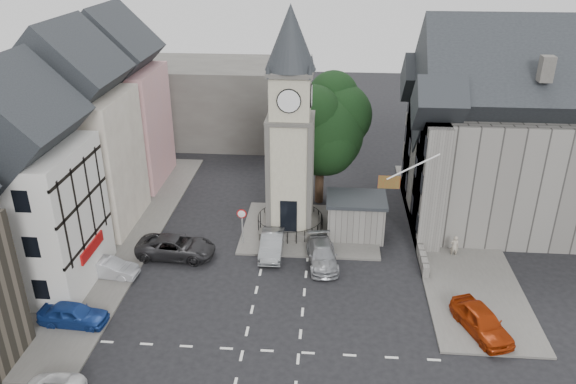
# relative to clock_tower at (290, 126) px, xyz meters

# --- Properties ---
(ground) EXTENTS (120.00, 120.00, 0.00)m
(ground) POSITION_rel_clock_tower_xyz_m (0.00, -7.99, -8.12)
(ground) COLOR black
(ground) RESTS_ON ground
(pavement_west) EXTENTS (6.00, 30.00, 0.14)m
(pavement_west) POSITION_rel_clock_tower_xyz_m (-12.50, -1.99, -8.05)
(pavement_west) COLOR #595651
(pavement_west) RESTS_ON ground
(pavement_east) EXTENTS (6.00, 26.00, 0.14)m
(pavement_east) POSITION_rel_clock_tower_xyz_m (12.00, 0.01, -8.05)
(pavement_east) COLOR #595651
(pavement_east) RESTS_ON ground
(central_island) EXTENTS (10.00, 8.00, 0.16)m
(central_island) POSITION_rel_clock_tower_xyz_m (1.50, 0.01, -8.04)
(central_island) COLOR #595651
(central_island) RESTS_ON ground
(road_markings) EXTENTS (20.00, 8.00, 0.01)m
(road_markings) POSITION_rel_clock_tower_xyz_m (0.00, -13.49, -8.12)
(road_markings) COLOR silver
(road_markings) RESTS_ON ground
(clock_tower) EXTENTS (4.86, 4.86, 16.25)m
(clock_tower) POSITION_rel_clock_tower_xyz_m (0.00, 0.00, 0.00)
(clock_tower) COLOR #4C4944
(clock_tower) RESTS_ON ground
(stone_shelter) EXTENTS (4.30, 3.30, 3.08)m
(stone_shelter) POSITION_rel_clock_tower_xyz_m (4.80, -0.49, -6.57)
(stone_shelter) COLOR slate
(stone_shelter) RESTS_ON ground
(town_tree) EXTENTS (7.20, 7.20, 10.80)m
(town_tree) POSITION_rel_clock_tower_xyz_m (2.00, 5.01, -1.15)
(town_tree) COLOR black
(town_tree) RESTS_ON ground
(warning_sign_post) EXTENTS (0.70, 0.19, 2.85)m
(warning_sign_post) POSITION_rel_clock_tower_xyz_m (-3.20, -2.56, -6.09)
(warning_sign_post) COLOR black
(warning_sign_post) RESTS_ON ground
(terrace_pink) EXTENTS (8.10, 7.60, 12.80)m
(terrace_pink) POSITION_rel_clock_tower_xyz_m (-15.50, 8.01, -1.54)
(terrace_pink) COLOR #D49591
(terrace_pink) RESTS_ON ground
(terrace_cream) EXTENTS (8.10, 7.60, 12.80)m
(terrace_cream) POSITION_rel_clock_tower_xyz_m (-15.50, 0.01, -1.54)
(terrace_cream) COLOR beige
(terrace_cream) RESTS_ON ground
(terrace_tudor) EXTENTS (8.10, 7.60, 12.00)m
(terrace_tudor) POSITION_rel_clock_tower_xyz_m (-15.50, -7.99, -1.93)
(terrace_tudor) COLOR silver
(terrace_tudor) RESTS_ON ground
(backdrop_west) EXTENTS (20.00, 10.00, 8.00)m
(backdrop_west) POSITION_rel_clock_tower_xyz_m (-12.00, 20.01, -4.12)
(backdrop_west) COLOR #4C4944
(backdrop_west) RESTS_ON ground
(east_building) EXTENTS (14.40, 11.40, 12.60)m
(east_building) POSITION_rel_clock_tower_xyz_m (15.59, 3.01, -1.86)
(east_building) COLOR slate
(east_building) RESTS_ON ground
(east_boundary_wall) EXTENTS (0.40, 16.00, 0.90)m
(east_boundary_wall) POSITION_rel_clock_tower_xyz_m (9.20, 2.01, -7.67)
(east_boundary_wall) COLOR slate
(east_boundary_wall) RESTS_ON ground
(flagpole) EXTENTS (3.68, 0.10, 2.74)m
(flagpole) POSITION_rel_clock_tower_xyz_m (8.00, -3.99, -1.12)
(flagpole) COLOR white
(flagpole) RESTS_ON ground
(car_west_blue) EXTENTS (4.00, 1.78, 1.33)m
(car_west_blue) POSITION_rel_clock_tower_xyz_m (-11.39, -12.13, -7.45)
(car_west_blue) COLOR navy
(car_west_blue) RESTS_ON ground
(car_west_silver) EXTENTS (3.88, 1.62, 1.25)m
(car_west_silver) POSITION_rel_clock_tower_xyz_m (-11.19, -7.23, -7.50)
(car_west_silver) COLOR #ADAFB5
(car_west_silver) RESTS_ON ground
(car_west_grey) EXTENTS (5.45, 2.69, 1.49)m
(car_west_grey) POSITION_rel_clock_tower_xyz_m (-7.50, -4.45, -7.38)
(car_west_grey) COLOR #2A292B
(car_west_grey) RESTS_ON ground
(car_island_silver) EXTENTS (1.57, 4.36, 1.43)m
(car_island_silver) POSITION_rel_clock_tower_xyz_m (-1.00, -3.49, -7.41)
(car_island_silver) COLOR gray
(car_island_silver) RESTS_ON ground
(car_island_east) EXTENTS (2.49, 4.82, 1.34)m
(car_island_east) POSITION_rel_clock_tower_xyz_m (2.50, -4.54, -7.45)
(car_island_east) COLOR #92959A
(car_island_east) RESTS_ON ground
(car_east_red) EXTENTS (3.23, 4.74, 1.50)m
(car_east_red) POSITION_rel_clock_tower_xyz_m (11.50, -10.99, -7.37)
(car_east_red) COLOR #9B2A08
(car_east_red) RESTS_ON ground
(pedestrian) EXTENTS (0.61, 0.42, 1.60)m
(pedestrian) POSITION_rel_clock_tower_xyz_m (11.50, -2.93, -7.32)
(pedestrian) COLOR #A79D8A
(pedestrian) RESTS_ON ground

